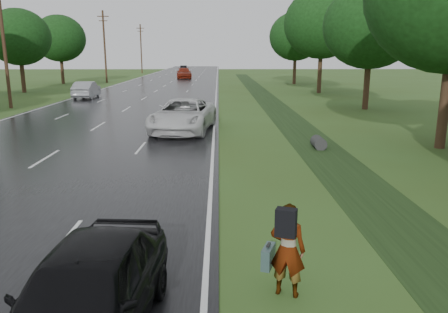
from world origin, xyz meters
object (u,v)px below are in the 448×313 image
pedestrian (286,249)px  silver_sedan (87,90)px  white_pickup (183,115)px  dark_sedan (86,295)px

pedestrian → silver_sedan: (-13.61, 34.55, -0.06)m
white_pickup → dark_sedan: bearing=-82.7°
pedestrian → white_pickup: (-3.08, 16.47, 0.03)m
pedestrian → dark_sedan: bearing=42.8°
pedestrian → silver_sedan: pedestrian is taller
pedestrian → dark_sedan: pedestrian is taller
dark_sedan → silver_sedan: (-10.52, 35.85, 0.03)m
dark_sedan → pedestrian: bearing=27.3°
dark_sedan → silver_sedan: 37.36m
pedestrian → silver_sedan: 37.13m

